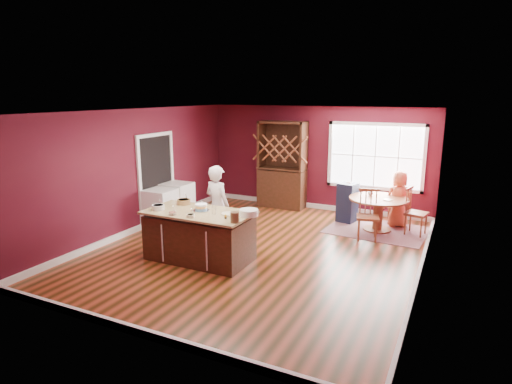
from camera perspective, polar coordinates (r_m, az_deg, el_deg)
room_shell at (r=8.17m, az=0.56°, el=1.24°), size 7.00×7.00×7.00m
window at (r=10.97m, az=15.61°, el=4.60°), size 2.36×0.10×1.66m
doorway at (r=10.30m, az=-13.09°, el=1.53°), size 0.08×1.26×2.13m
kitchen_island at (r=7.99m, az=-7.56°, el=-5.93°), size 1.97×1.03×0.92m
dining_table at (r=9.92m, az=16.00°, el=-1.99°), size 1.30×1.30×0.75m
baker at (r=8.53m, az=-5.15°, el=-1.92°), size 0.69×0.54×1.65m
layer_cake at (r=7.89m, az=-7.32°, el=-2.04°), size 0.31×0.31×0.13m
bowl_blue at (r=8.10m, az=-12.90°, el=-2.00°), size 0.24×0.24×0.09m
bowl_yellow at (r=8.39m, az=-9.62°, el=-1.30°), size 0.26×0.26×0.10m
bowl_pink at (r=7.71m, az=-11.08°, el=-2.82°), size 0.14×0.14×0.05m
bowl_olive at (r=7.51m, az=-8.71°, el=-3.15°), size 0.14×0.14×0.05m
drinking_glass at (r=7.61m, az=-5.62°, el=-2.42°), size 0.08×0.08×0.16m
dinner_plate at (r=7.62m, az=-3.59°, el=-2.91°), size 0.28×0.28×0.02m
white_tub at (r=7.51m, az=-0.96°, el=-2.76°), size 0.33×0.33×0.11m
stoneware_crock at (r=7.13m, az=-2.86°, el=-3.37°), size 0.15×0.15×0.18m
toy_figurine at (r=7.35m, az=-4.08°, el=-3.29°), size 0.05×0.05×0.08m
rug at (r=10.07m, az=15.81°, el=-4.89°), size 2.22×1.79×0.01m
chair_east at (r=9.89m, az=20.63°, el=-2.43°), size 0.50×0.52×1.05m
chair_south at (r=9.24m, az=14.70°, el=-2.97°), size 0.54×0.52×1.08m
chair_north at (r=10.60m, az=18.17°, el=-1.66°), size 0.46×0.44×0.90m
seated_woman at (r=10.32m, az=18.47°, el=-0.91°), size 0.76×0.68×1.30m
high_chair at (r=10.42m, az=12.09°, el=-1.28°), size 0.48×0.48×0.99m
toddler at (r=10.33m, az=12.36°, el=0.38°), size 0.18×0.14×0.26m
table_plate at (r=9.73m, az=17.16°, el=-0.99°), size 0.20×0.20×0.02m
table_cup at (r=10.04m, az=15.02°, el=-0.21°), size 0.13×0.13×0.09m
hutch at (r=11.45m, az=3.51°, el=3.64°), size 1.26×0.52×2.31m
washer at (r=9.98m, az=-12.58°, el=-2.20°), size 0.62×0.60×0.90m
dryer at (r=10.47m, az=-10.43°, el=-1.32°), size 0.64×0.62×0.93m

